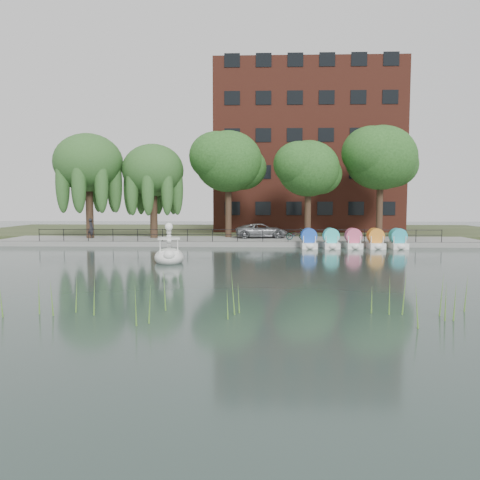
{
  "coord_description": "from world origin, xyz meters",
  "views": [
    {
      "loc": [
        1.42,
        -23.7,
        3.61
      ],
      "look_at": [
        0.5,
        4.0,
        1.3
      ],
      "focal_mm": 35.0,
      "sensor_mm": 36.0,
      "label": 1
    }
  ],
  "objects_px": {
    "pedestrian": "(91,227)",
    "bicycle": "(296,234)",
    "swan_boat": "(169,254)",
    "minivan": "(262,230)"
  },
  "relations": [
    {
      "from": "minivan",
      "to": "pedestrian",
      "type": "relative_size",
      "value": 2.63
    },
    {
      "from": "minivan",
      "to": "bicycle",
      "type": "relative_size",
      "value": 3.03
    },
    {
      "from": "bicycle",
      "to": "swan_boat",
      "type": "height_order",
      "value": "swan_boat"
    },
    {
      "from": "minivan",
      "to": "swan_boat",
      "type": "relative_size",
      "value": 1.75
    },
    {
      "from": "bicycle",
      "to": "pedestrian",
      "type": "distance_m",
      "value": 17.65
    },
    {
      "from": "bicycle",
      "to": "swan_boat",
      "type": "distance_m",
      "value": 14.42
    },
    {
      "from": "minivan",
      "to": "pedestrian",
      "type": "distance_m",
      "value": 14.81
    },
    {
      "from": "pedestrian",
      "to": "bicycle",
      "type": "bearing_deg",
      "value": -143.13
    },
    {
      "from": "bicycle",
      "to": "swan_boat",
      "type": "relative_size",
      "value": 0.58
    },
    {
      "from": "bicycle",
      "to": "minivan",
      "type": "bearing_deg",
      "value": 43.33
    }
  ]
}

